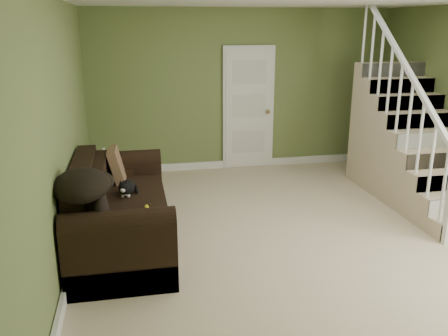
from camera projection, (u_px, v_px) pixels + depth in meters
name	position (u px, v px, depth m)	size (l,w,h in m)	color
floor	(294.00, 232.00, 5.58)	(5.00, 5.50, 0.01)	tan
wall_back	(242.00, 90.00, 7.78)	(5.00, 0.04, 2.60)	olive
wall_left	(62.00, 133.00, 4.74)	(0.04, 5.50, 2.60)	olive
baseboard_back	(242.00, 163.00, 8.11)	(5.00, 0.04, 0.12)	white
baseboard_left	(76.00, 245.00, 5.10)	(0.04, 5.50, 0.12)	white
door	(248.00, 108.00, 7.85)	(0.86, 0.12, 2.02)	white
staircase	(408.00, 150.00, 6.67)	(1.00, 2.51, 2.82)	tan
sofa	(117.00, 213.00, 5.19)	(1.00, 2.32, 0.92)	black
side_table	(114.00, 187.00, 6.20)	(0.52, 0.52, 0.81)	black
cat	(127.00, 188.00, 5.31)	(0.23, 0.46, 0.22)	black
banana	(147.00, 208.00, 4.88)	(0.05, 0.18, 0.05)	yellow
throw_pillow	(117.00, 165.00, 5.76)	(0.11, 0.42, 0.42)	#472B1C
throw_blanket	(81.00, 185.00, 4.26)	(0.50, 0.66, 0.27)	black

